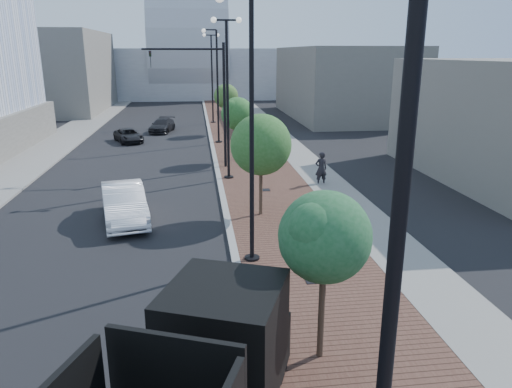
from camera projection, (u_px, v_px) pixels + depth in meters
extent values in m
cube|color=#4C2D23|center=(246.00, 131.00, 46.48)|extent=(7.00, 140.00, 0.12)
cube|color=slate|center=(273.00, 131.00, 46.80)|extent=(2.40, 140.00, 0.13)
cube|color=gray|center=(209.00, 132.00, 46.05)|extent=(0.30, 140.00, 0.14)
cube|color=slate|center=(69.00, 135.00, 44.50)|extent=(4.00, 140.00, 0.12)
cube|color=black|center=(225.00, 339.00, 10.12)|extent=(3.05, 3.10, 2.42)
cube|color=black|center=(244.00, 333.00, 11.74)|extent=(2.25, 1.25, 1.21)
cube|color=black|center=(176.00, 386.00, 7.64)|extent=(2.20, 0.96, 1.86)
cylinder|color=black|center=(200.00, 348.00, 11.59)|extent=(0.63, 1.05, 1.02)
cylinder|color=silver|center=(200.00, 348.00, 11.59)|extent=(0.50, 0.63, 0.56)
cylinder|color=black|center=(279.00, 361.00, 11.13)|extent=(0.63, 1.05, 1.02)
cylinder|color=silver|center=(279.00, 361.00, 11.13)|extent=(0.50, 0.63, 0.56)
imported|color=white|center=(124.00, 203.00, 21.63)|extent=(2.82, 5.40, 1.69)
imported|color=black|center=(129.00, 136.00, 40.97)|extent=(3.18, 4.45, 1.13)
imported|color=black|center=(162.00, 125.00, 46.14)|extent=(2.60, 4.66, 1.28)
imported|color=black|center=(321.00, 169.00, 27.48)|extent=(0.78, 0.56, 1.98)
cylinder|color=black|center=(388.00, 336.00, 4.88)|extent=(0.16, 0.16, 9.00)
cylinder|color=black|center=(252.00, 259.00, 17.58)|extent=(0.56, 0.56, 0.20)
cylinder|color=black|center=(252.00, 137.00, 16.29)|extent=(0.16, 0.16, 9.00)
cylinder|color=black|center=(229.00, 178.00, 28.99)|extent=(0.56, 0.56, 0.20)
cylinder|color=black|center=(228.00, 102.00, 27.71)|extent=(0.16, 0.16, 9.00)
cylinder|color=black|center=(226.00, 20.00, 26.43)|extent=(1.40, 0.10, 0.10)
sphere|color=silver|center=(214.00, 20.00, 26.35)|extent=(0.32, 0.32, 0.32)
sphere|color=silver|center=(239.00, 20.00, 26.52)|extent=(0.32, 0.32, 0.32)
cylinder|color=black|center=(219.00, 142.00, 40.41)|extent=(0.56, 0.56, 0.20)
cylinder|color=black|center=(218.00, 88.00, 39.13)|extent=(0.16, 0.16, 9.00)
cylinder|color=black|center=(210.00, 30.00, 37.79)|extent=(1.00, 0.10, 0.10)
sphere|color=silver|center=(204.00, 31.00, 37.75)|extent=(0.32, 0.32, 0.32)
cylinder|color=black|center=(213.00, 123.00, 51.82)|extent=(0.56, 0.56, 0.20)
cylinder|color=black|center=(212.00, 80.00, 50.54)|extent=(0.16, 0.16, 9.00)
cylinder|color=black|center=(211.00, 35.00, 49.26)|extent=(1.40, 0.10, 0.10)
sphere|color=silver|center=(204.00, 35.00, 49.18)|extent=(0.32, 0.32, 0.32)
sphere|color=silver|center=(218.00, 35.00, 49.35)|extent=(0.32, 0.32, 0.32)
cylinder|color=black|center=(225.00, 108.00, 30.74)|extent=(0.18, 0.18, 8.00)
cylinder|color=black|center=(183.00, 49.00, 29.42)|extent=(5.00, 0.12, 0.12)
imported|color=black|center=(150.00, 59.00, 29.35)|extent=(0.16, 0.20, 1.00)
cylinder|color=#382619|center=(322.00, 304.00, 11.58)|extent=(0.16, 0.16, 3.07)
sphere|color=#1A4E26|center=(325.00, 237.00, 11.08)|extent=(2.19, 2.19, 2.19)
sphere|color=#1A4E26|center=(337.00, 240.00, 11.48)|extent=(1.53, 1.53, 1.53)
sphere|color=#1A4E26|center=(316.00, 230.00, 10.67)|extent=(1.31, 1.31, 1.31)
cylinder|color=#382619|center=(261.00, 184.00, 22.03)|extent=(0.16, 0.16, 3.18)
sphere|color=#25581E|center=(261.00, 145.00, 21.51)|extent=(2.77, 2.77, 2.77)
sphere|color=#25581E|center=(269.00, 148.00, 21.91)|extent=(1.94, 1.94, 1.94)
sphere|color=#25581E|center=(255.00, 139.00, 21.10)|extent=(1.66, 1.66, 1.66)
cylinder|color=#382619|center=(238.00, 139.00, 33.46)|extent=(0.16, 0.16, 3.12)
sphere|color=#246021|center=(237.00, 114.00, 32.95)|extent=(2.26, 2.26, 2.26)
sphere|color=#246021|center=(243.00, 116.00, 33.35)|extent=(1.59, 1.59, 1.59)
sphere|color=#246021|center=(233.00, 110.00, 32.54)|extent=(1.36, 1.36, 1.36)
cylinder|color=#382619|center=(226.00, 116.00, 44.85)|extent=(0.16, 0.16, 3.27)
sphere|color=#335B1F|center=(226.00, 96.00, 44.32)|extent=(2.26, 2.26, 2.26)
sphere|color=#335B1F|center=(230.00, 98.00, 44.72)|extent=(1.58, 1.58, 1.58)
sphere|color=#335B1F|center=(223.00, 93.00, 43.90)|extent=(1.36, 1.36, 1.36)
cube|color=#9C9FA6|center=(190.00, 72.00, 87.51)|extent=(50.00, 28.00, 8.00)
cube|color=slate|center=(47.00, 72.00, 61.28)|extent=(14.00, 20.00, 10.00)
cube|color=#625F58|center=(342.00, 82.00, 56.37)|extent=(12.00, 22.00, 8.00)
cube|color=black|center=(313.00, 280.00, 15.88)|extent=(0.50, 0.50, 0.02)
cube|color=black|center=(265.00, 190.00, 26.35)|extent=(0.50, 0.50, 0.02)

